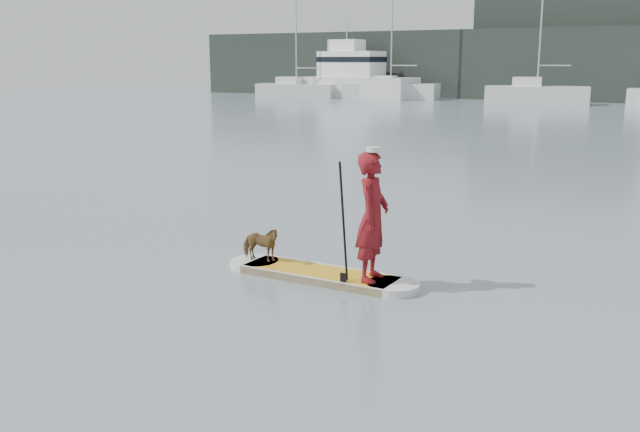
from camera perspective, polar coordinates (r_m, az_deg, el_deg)
The scene contains 11 objects.
ground at distance 12.58m, azimuth 13.37°, elevation -3.42°, with size 140.00×140.00×0.00m, color slate.
paddleboard at distance 11.20m, azimuth -0.00°, elevation -4.70°, with size 3.30×0.81×0.12m.
paddler at distance 10.54m, azimuth 4.22°, elevation -0.07°, with size 0.70×0.46×1.93m, color maroon.
white_cap at distance 10.37m, azimuth 4.31°, elevation 5.34°, with size 0.22×0.22×0.07m, color silver.
dog at distance 11.69m, azimuth -4.80°, elevation -2.24°, with size 0.31×0.69×0.58m, color brown.
paddle at distance 10.46m, azimuth 1.89°, elevation -1.76°, with size 0.10×0.30×2.00m.
sailboat_a at distance 66.43m, azimuth -1.94°, elevation 10.09°, with size 7.58×3.51×10.58m.
sailboat_b at distance 64.05m, azimuth 5.61°, elevation 10.07°, with size 8.59×3.54×12.40m.
sailboat_c at distance 58.51m, azimuth 16.89°, elevation 9.35°, with size 8.06×4.02×11.07m.
motor_yacht_b at distance 65.85m, azimuth 2.92°, elevation 11.10°, with size 10.72×4.73×6.85m.
shore_building_west at distance 67.02m, azimuth 18.48°, elevation 12.72°, with size 14.00×4.00×9.00m, color black.
Camera 1 is at (3.25, -11.68, 3.34)m, focal length 40.00 mm.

